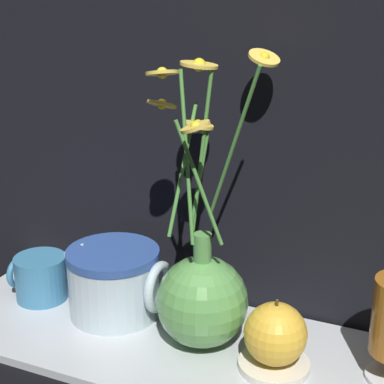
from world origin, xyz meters
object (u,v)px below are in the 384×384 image
yellow_mug (40,277)px  ceramic_pitcher (115,279)px  vase_with_flowers (202,294)px  orange_fruit (275,334)px

yellow_mug → ceramic_pitcher: bearing=3.0°
vase_with_flowers → yellow_mug: 0.28m
vase_with_flowers → yellow_mug: bearing=177.4°
yellow_mug → ceramic_pitcher: 0.13m
vase_with_flowers → yellow_mug: size_ratio=4.35×
orange_fruit → yellow_mug: bearing=175.3°
vase_with_flowers → ceramic_pitcher: vase_with_flowers is taller
orange_fruit → vase_with_flowers: bearing=170.3°
yellow_mug → orange_fruit: bearing=-4.7°
yellow_mug → orange_fruit: (0.39, -0.03, 0.02)m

